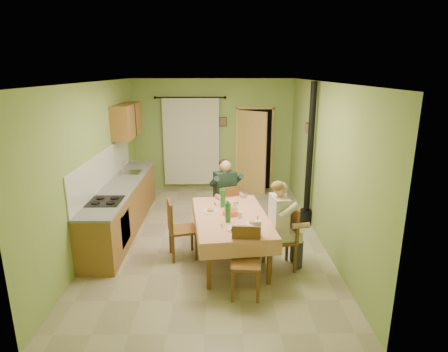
{
  "coord_description": "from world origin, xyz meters",
  "views": [
    {
      "loc": [
        0.19,
        -6.39,
        2.99
      ],
      "look_at": [
        0.25,
        0.1,
        1.15
      ],
      "focal_mm": 30.0,
      "sensor_mm": 36.0,
      "label": 1
    }
  ],
  "objects_px": {
    "chair_right": "(280,250)",
    "stove_flue": "(308,175)",
    "chair_near": "(245,276)",
    "man_far": "(226,188)",
    "man_right": "(281,215)",
    "dining_table": "(231,238)",
    "chair_left": "(182,240)",
    "chair_far": "(226,218)"
  },
  "relations": [
    {
      "from": "chair_right",
      "to": "stove_flue",
      "type": "bearing_deg",
      "value": -33.51
    },
    {
      "from": "chair_near",
      "to": "man_far",
      "type": "bearing_deg",
      "value": -79.34
    },
    {
      "from": "chair_near",
      "to": "man_right",
      "type": "xyz_separation_m",
      "value": [
        0.57,
        0.73,
        0.59
      ]
    },
    {
      "from": "dining_table",
      "to": "man_right",
      "type": "bearing_deg",
      "value": -27.9
    },
    {
      "from": "man_right",
      "to": "man_far",
      "type": "bearing_deg",
      "value": 21.69
    },
    {
      "from": "chair_right",
      "to": "chair_left",
      "type": "relative_size",
      "value": 1.02
    },
    {
      "from": "chair_right",
      "to": "man_far",
      "type": "bearing_deg",
      "value": 22.19
    },
    {
      "from": "dining_table",
      "to": "chair_right",
      "type": "relative_size",
      "value": 2.02
    },
    {
      "from": "chair_right",
      "to": "man_far",
      "type": "relative_size",
      "value": 0.72
    },
    {
      "from": "chair_left",
      "to": "chair_near",
      "type": "bearing_deg",
      "value": 26.77
    },
    {
      "from": "chair_near",
      "to": "chair_left",
      "type": "distance_m",
      "value": 1.48
    },
    {
      "from": "man_far",
      "to": "stove_flue",
      "type": "xyz_separation_m",
      "value": [
        1.62,
        0.35,
        0.15
      ]
    },
    {
      "from": "chair_right",
      "to": "stove_flue",
      "type": "height_order",
      "value": "stove_flue"
    },
    {
      "from": "chair_left",
      "to": "chair_right",
      "type": "bearing_deg",
      "value": 61.94
    },
    {
      "from": "man_far",
      "to": "man_right",
      "type": "bearing_deg",
      "value": -80.59
    },
    {
      "from": "dining_table",
      "to": "chair_far",
      "type": "xyz_separation_m",
      "value": [
        -0.07,
        1.08,
        -0.09
      ]
    },
    {
      "from": "chair_far",
      "to": "man_right",
      "type": "bearing_deg",
      "value": -80.52
    },
    {
      "from": "stove_flue",
      "to": "chair_far",
      "type": "bearing_deg",
      "value": -167.29
    },
    {
      "from": "chair_far",
      "to": "man_far",
      "type": "xyz_separation_m",
      "value": [
        -0.0,
        0.01,
        0.59
      ]
    },
    {
      "from": "man_far",
      "to": "man_right",
      "type": "xyz_separation_m",
      "value": [
        0.82,
        -1.38,
        0.0
      ]
    },
    {
      "from": "chair_left",
      "to": "stove_flue",
      "type": "height_order",
      "value": "stove_flue"
    },
    {
      "from": "dining_table",
      "to": "chair_left",
      "type": "relative_size",
      "value": 2.05
    },
    {
      "from": "chair_far",
      "to": "chair_right",
      "type": "relative_size",
      "value": 0.93
    },
    {
      "from": "chair_near",
      "to": "chair_right",
      "type": "height_order",
      "value": "chair_right"
    },
    {
      "from": "chair_left",
      "to": "dining_table",
      "type": "bearing_deg",
      "value": 69.11
    },
    {
      "from": "chair_far",
      "to": "stove_flue",
      "type": "bearing_deg",
      "value": -8.61
    },
    {
      "from": "chair_near",
      "to": "man_right",
      "type": "height_order",
      "value": "man_right"
    },
    {
      "from": "chair_near",
      "to": "stove_flue",
      "type": "bearing_deg",
      "value": -115.12
    },
    {
      "from": "chair_left",
      "to": "man_right",
      "type": "xyz_separation_m",
      "value": [
        1.55,
        -0.38,
        0.59
      ]
    },
    {
      "from": "dining_table",
      "to": "chair_near",
      "type": "height_order",
      "value": "chair_near"
    },
    {
      "from": "man_right",
      "to": "stove_flue",
      "type": "height_order",
      "value": "stove_flue"
    },
    {
      "from": "chair_right",
      "to": "chair_far",
      "type": "bearing_deg",
      "value": 22.27
    },
    {
      "from": "dining_table",
      "to": "man_right",
      "type": "xyz_separation_m",
      "value": [
        0.75,
        -0.29,
        0.5
      ]
    },
    {
      "from": "chair_right",
      "to": "chair_left",
      "type": "bearing_deg",
      "value": 67.57
    },
    {
      "from": "chair_near",
      "to": "chair_left",
      "type": "bearing_deg",
      "value": -44.47
    },
    {
      "from": "dining_table",
      "to": "man_far",
      "type": "xyz_separation_m",
      "value": [
        -0.07,
        1.09,
        0.5
      ]
    },
    {
      "from": "stove_flue",
      "to": "man_right",
      "type": "bearing_deg",
      "value": -114.85
    },
    {
      "from": "chair_far",
      "to": "chair_right",
      "type": "xyz_separation_m",
      "value": [
        0.83,
        -1.36,
        0.0
      ]
    },
    {
      "from": "chair_right",
      "to": "man_far",
      "type": "distance_m",
      "value": 1.71
    },
    {
      "from": "chair_left",
      "to": "man_right",
      "type": "relative_size",
      "value": 0.71
    },
    {
      "from": "dining_table",
      "to": "chair_right",
      "type": "distance_m",
      "value": 0.82
    },
    {
      "from": "dining_table",
      "to": "man_right",
      "type": "relative_size",
      "value": 1.46
    }
  ]
}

